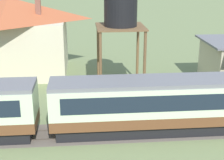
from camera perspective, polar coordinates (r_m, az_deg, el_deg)
name	(u,v)px	position (r m, az deg, el deg)	size (l,w,h in m)	color
passenger_train	(47,107)	(25.77, -10.79, -4.37)	(89.11, 3.20, 4.20)	brown
railway_track	(38,135)	(26.85, -12.23, -8.96)	(157.43, 3.60, 0.04)	#665B51
station_house_terracotta_roof	(12,35)	(41.35, -16.35, 7.19)	(13.25, 9.58, 8.75)	beige
water_tower	(121,13)	(34.08, 1.44, 11.08)	(4.77, 4.77, 9.76)	brown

